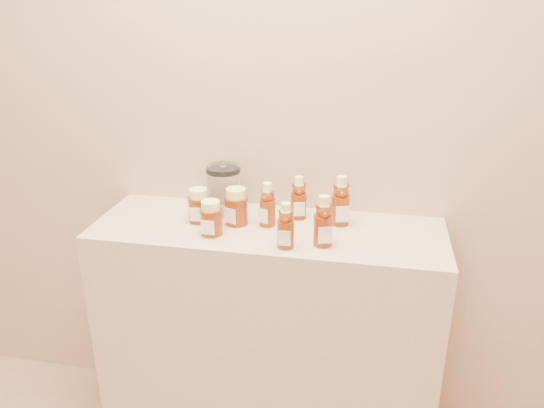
% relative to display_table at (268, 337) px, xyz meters
% --- Properties ---
extents(wall_back, '(3.50, 0.02, 2.70)m').
position_rel_display_table_xyz_m(wall_back, '(0.00, 0.20, 0.90)').
color(wall_back, tan).
rests_on(wall_back, ground).
extents(display_table, '(1.20, 0.40, 0.90)m').
position_rel_display_table_xyz_m(display_table, '(0.00, 0.00, 0.00)').
color(display_table, '#C5AA90').
rests_on(display_table, ground).
extents(bear_bottle_back_left, '(0.08, 0.08, 0.17)m').
position_rel_display_table_xyz_m(bear_bottle_back_left, '(-0.00, 0.02, 0.54)').
color(bear_bottle_back_left, '#672308').
rests_on(bear_bottle_back_left, display_table).
extents(bear_bottle_back_mid, '(0.07, 0.07, 0.17)m').
position_rel_display_table_xyz_m(bear_bottle_back_mid, '(0.09, 0.10, 0.54)').
color(bear_bottle_back_mid, '#672308').
rests_on(bear_bottle_back_mid, display_table).
extents(bear_bottle_back_right, '(0.08, 0.08, 0.20)m').
position_rel_display_table_xyz_m(bear_bottle_back_right, '(0.24, 0.08, 0.55)').
color(bear_bottle_back_right, '#672308').
rests_on(bear_bottle_back_right, display_table).
extents(bear_bottle_front_left, '(0.06, 0.06, 0.17)m').
position_rel_display_table_xyz_m(bear_bottle_front_left, '(0.08, -0.13, 0.53)').
color(bear_bottle_front_left, '#672308').
rests_on(bear_bottle_front_left, display_table).
extents(bear_bottle_front_right, '(0.08, 0.08, 0.19)m').
position_rel_display_table_xyz_m(bear_bottle_front_right, '(0.20, -0.09, 0.54)').
color(bear_bottle_front_right, '#672308').
rests_on(bear_bottle_front_right, display_table).
extents(honey_jar_left, '(0.08, 0.08, 0.12)m').
position_rel_display_table_xyz_m(honey_jar_left, '(-0.24, 0.01, 0.51)').
color(honey_jar_left, '#672308').
rests_on(honey_jar_left, display_table).
extents(honey_jar_back, '(0.11, 0.11, 0.13)m').
position_rel_display_table_xyz_m(honey_jar_back, '(-0.11, 0.01, 0.51)').
color(honey_jar_back, '#672308').
rests_on(honey_jar_back, display_table).
extents(honey_jar_front, '(0.08, 0.08, 0.12)m').
position_rel_display_table_xyz_m(honey_jar_front, '(-0.17, -0.09, 0.51)').
color(honey_jar_front, '#672308').
rests_on(honey_jar_front, display_table).
extents(glass_canister, '(0.13, 0.13, 0.19)m').
position_rel_display_table_xyz_m(glass_canister, '(-0.18, 0.10, 0.55)').
color(glass_canister, white).
rests_on(glass_canister, display_table).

